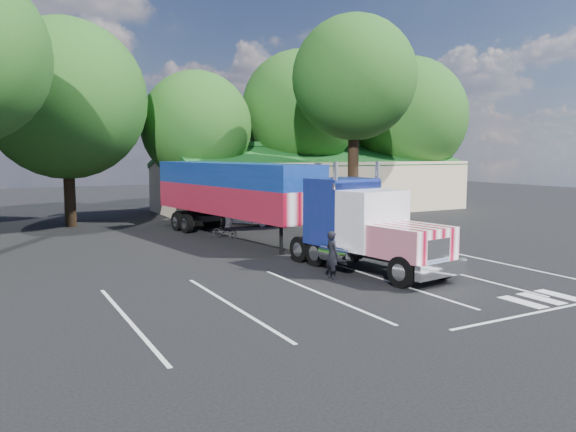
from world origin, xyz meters
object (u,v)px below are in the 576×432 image
woman (332,255)px  silver_sedan (246,216)px  bicycle (225,231)px  semi_truck (261,197)px

woman → silver_sedan: bearing=-13.2°
woman → bicycle: bearing=-1.8°
silver_sedan → woman: bearing=-164.2°
semi_truck → silver_sedan: 7.90m
semi_truck → bicycle: (-0.76, 3.03, -2.06)m
bicycle → woman: bearing=-124.7°
semi_truck → bicycle: 3.75m
semi_truck → silver_sedan: (2.44, 7.29, -1.83)m
woman → bicycle: 11.20m
semi_truck → woman: (-0.96, -8.16, -1.57)m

